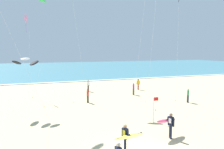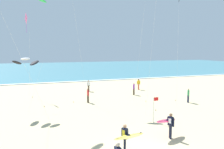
{
  "view_description": "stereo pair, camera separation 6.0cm",
  "coord_description": "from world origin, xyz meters",
  "views": [
    {
      "loc": [
        -5.54,
        -10.21,
        5.88
      ],
      "look_at": [
        0.2,
        6.23,
        3.87
      ],
      "focal_mm": 35.28,
      "sensor_mm": 36.0,
      "label": 1
    },
    {
      "loc": [
        -5.49,
        -10.23,
        5.88
      ],
      "look_at": [
        0.2,
        6.23,
        3.87
      ],
      "focal_mm": 35.28,
      "sensor_mm": 36.0,
      "label": 2
    }
  ],
  "objects": [
    {
      "name": "kite_diamond_rose_low",
      "position": [
        -6.46,
        19.53,
        9.41
      ],
      "size": [
        0.61,
        2.37,
        10.39
      ],
      "color": "pink",
      "rests_on": "ground"
    },
    {
      "name": "surfer_third",
      "position": [
        -0.87,
        0.62,
        1.04
      ],
      "size": [
        2.22,
        1.2,
        1.71
      ],
      "color": "black",
      "rests_on": "ground"
    },
    {
      "name": "bystander_purple_top",
      "position": [
        6.31,
        15.29,
        0.81
      ],
      "size": [
        0.32,
        0.43,
        1.59
      ],
      "color": "#4C3D2D",
      "rests_on": "ground"
    },
    {
      "name": "shoreline_foam",
      "position": [
        0.0,
        29.3,
        0.09
      ],
      "size": [
        160.0,
        0.82,
        0.01
      ],
      "primitive_type": "cube",
      "color": "white",
      "rests_on": "ocean_water"
    },
    {
      "name": "bystander_red_top",
      "position": [
        -0.21,
        13.16,
        0.81
      ],
      "size": [
        0.22,
        0.5,
        1.59
      ],
      "color": "#4C3D2D",
      "rests_on": "ground"
    },
    {
      "name": "bystander_white_top",
      "position": [
        1.33,
        19.59,
        0.81
      ],
      "size": [
        0.47,
        0.28,
        1.59
      ],
      "color": "#4C3D2D",
      "rests_on": "ground"
    },
    {
      "name": "ocean_water",
      "position": [
        0.0,
        59.0,
        0.04
      ],
      "size": [
        160.0,
        60.0,
        0.08
      ],
      "primitive_type": "cube",
      "color": "teal",
      "rests_on": "ground"
    },
    {
      "name": "bystander_yellow_top",
      "position": [
        8.51,
        18.43,
        0.81
      ],
      "size": [
        0.5,
        0.22,
        1.59
      ],
      "color": "#D8593F",
      "rests_on": "ground"
    },
    {
      "name": "bystander_green_top",
      "position": [
        10.27,
        9.56,
        0.81
      ],
      "size": [
        0.32,
        0.43,
        1.59
      ],
      "color": "#2D334C",
      "rests_on": "ground"
    },
    {
      "name": "kite_arc_ivory_mid",
      "position": [
        -6.38,
        10.61,
        4.8
      ],
      "size": [
        2.82,
        3.36,
        5.13
      ],
      "color": "black",
      "rests_on": "ground"
    },
    {
      "name": "surfer_lead",
      "position": [
        2.67,
        1.9,
        1.04
      ],
      "size": [
        2.01,
        1.23,
        1.71
      ],
      "color": "black",
      "rests_on": "ground"
    },
    {
      "name": "lifeguard_flag",
      "position": [
        3.36,
        4.98,
        1.27
      ],
      "size": [
        0.45,
        0.05,
        2.1
      ],
      "color": "silver",
      "rests_on": "ground"
    }
  ]
}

